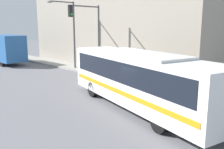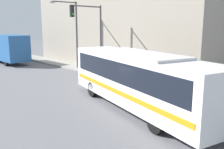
% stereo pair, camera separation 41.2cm
% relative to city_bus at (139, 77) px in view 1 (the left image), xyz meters
% --- Properties ---
extents(ground_plane, '(120.00, 120.00, 0.00)m').
position_rel_city_bus_xyz_m(ground_plane, '(-0.36, -1.12, -1.77)').
color(ground_plane, slate).
extents(sidewalk, '(2.49, 70.00, 0.15)m').
position_rel_city_bus_xyz_m(sidewalk, '(5.39, 18.88, -1.69)').
color(sidewalk, gray).
rests_on(sidewalk, ground_plane).
extents(building_facade, '(6.00, 22.67, 9.84)m').
position_rel_city_bus_xyz_m(building_facade, '(9.63, 11.22, 3.15)').
color(building_facade, '#9E9384').
rests_on(building_facade, ground_plane).
extents(city_bus, '(5.02, 11.03, 3.07)m').
position_rel_city_bus_xyz_m(city_bus, '(0.00, 0.00, 0.00)').
color(city_bus, white).
rests_on(city_bus, ground_plane).
extents(delivery_truck, '(2.39, 7.10, 3.32)m').
position_rel_city_bus_xyz_m(delivery_truck, '(1.38, 20.98, 0.02)').
color(delivery_truck, '#265999').
rests_on(delivery_truck, ground_plane).
extents(fire_hydrant, '(0.25, 0.34, 0.82)m').
position_rel_city_bus_xyz_m(fire_hydrant, '(4.74, 4.72, -1.21)').
color(fire_hydrant, gold).
rests_on(fire_hydrant, sidewalk).
extents(traffic_light_pole, '(3.28, 0.35, 5.98)m').
position_rel_city_bus_xyz_m(traffic_light_pole, '(3.85, 8.57, 2.44)').
color(traffic_light_pole, '#47474C').
rests_on(traffic_light_pole, sidewalk).
extents(parking_meter, '(0.14, 0.14, 1.25)m').
position_rel_city_bus_xyz_m(parking_meter, '(4.74, 8.68, -0.76)').
color(parking_meter, '#47474C').
rests_on(parking_meter, sidewalk).
extents(street_lamp, '(2.96, 0.28, 6.54)m').
position_rel_city_bus_xyz_m(street_lamp, '(4.55, 12.36, 2.36)').
color(street_lamp, '#47474C').
rests_on(street_lamp, sidewalk).
extents(pedestrian_near_corner, '(0.34, 0.34, 1.79)m').
position_rel_city_bus_xyz_m(pedestrian_near_corner, '(5.74, 7.27, -0.70)').
color(pedestrian_near_corner, slate).
rests_on(pedestrian_near_corner, sidewalk).
extents(pedestrian_mid_block, '(0.34, 0.34, 1.80)m').
position_rel_city_bus_xyz_m(pedestrian_mid_block, '(5.07, 2.21, -0.69)').
color(pedestrian_mid_block, slate).
rests_on(pedestrian_mid_block, sidewalk).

